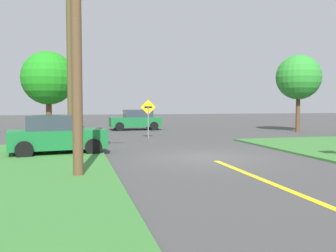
# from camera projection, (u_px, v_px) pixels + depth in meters

# --- Properties ---
(ground_plane) EXTENTS (120.00, 120.00, 0.00)m
(ground_plane) POSITION_uv_depth(u_px,v_px,m) (207.00, 157.00, 14.32)
(ground_plane) COLOR #414141
(car_approaching_junction) EXTENTS (4.02, 2.05, 1.62)m
(car_approaching_junction) POSITION_uv_depth(u_px,v_px,m) (136.00, 120.00, 29.55)
(car_approaching_junction) COLOR #196B33
(car_approaching_junction) RESTS_ON ground
(parked_car_near_building) EXTENTS (4.03, 2.38, 1.62)m
(parked_car_near_building) POSITION_uv_depth(u_px,v_px,m) (56.00, 135.00, 15.11)
(parked_car_near_building) COLOR #196B33
(parked_car_near_building) RESTS_ON ground
(utility_pole_near) EXTENTS (1.80, 0.29, 9.49)m
(utility_pole_near) POSITION_uv_depth(u_px,v_px,m) (76.00, 2.00, 10.07)
(utility_pole_near) COLOR brown
(utility_pole_near) RESTS_ON ground
(utility_pole_mid) EXTENTS (1.80, 0.35, 9.19)m
(utility_pole_mid) POSITION_uv_depth(u_px,v_px,m) (70.00, 61.00, 22.43)
(utility_pole_mid) COLOR #4E4525
(utility_pole_mid) RESTS_ON ground
(direction_sign) EXTENTS (0.90, 0.12, 2.33)m
(direction_sign) POSITION_uv_depth(u_px,v_px,m) (148.00, 114.00, 22.08)
(direction_sign) COLOR slate
(direction_sign) RESTS_ON ground
(oak_tree_left) EXTENTS (4.09, 4.09, 6.11)m
(oak_tree_left) POSITION_uv_depth(u_px,v_px,m) (48.00, 78.00, 28.23)
(oak_tree_left) COLOR brown
(oak_tree_left) RESTS_ON ground
(pine_tree_center) EXTENTS (3.32, 3.32, 5.74)m
(pine_tree_center) POSITION_uv_depth(u_px,v_px,m) (299.00, 77.00, 27.49)
(pine_tree_center) COLOR brown
(pine_tree_center) RESTS_ON ground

